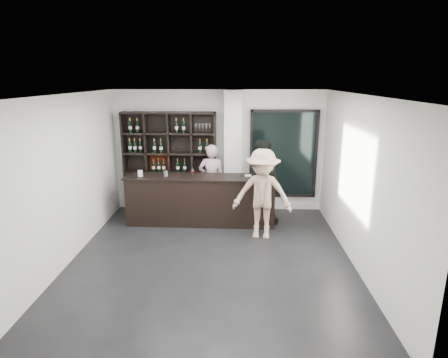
{
  "coord_description": "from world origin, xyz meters",
  "views": [
    {
      "loc": [
        0.45,
        -6.09,
        3.17
      ],
      "look_at": [
        0.19,
        1.1,
        1.21
      ],
      "focal_mm": 30.0,
      "sensor_mm": 36.0,
      "label": 1
    }
  ],
  "objects_px": {
    "taster_pink": "(212,179)",
    "taster_black": "(260,182)",
    "wine_shelf": "(170,163)",
    "customer": "(262,194)",
    "tasting_counter": "(201,200)"
  },
  "relations": [
    {
      "from": "taster_pink",
      "to": "taster_black",
      "type": "distance_m",
      "value": 1.23
    },
    {
      "from": "tasting_counter",
      "to": "taster_pink",
      "type": "distance_m",
      "value": 0.74
    },
    {
      "from": "wine_shelf",
      "to": "taster_black",
      "type": "xyz_separation_m",
      "value": [
        2.1,
        -0.72,
        -0.26
      ]
    },
    {
      "from": "tasting_counter",
      "to": "customer",
      "type": "relative_size",
      "value": 1.8
    },
    {
      "from": "wine_shelf",
      "to": "taster_black",
      "type": "distance_m",
      "value": 2.23
    },
    {
      "from": "wine_shelf",
      "to": "taster_pink",
      "type": "bearing_deg",
      "value": -9.37
    },
    {
      "from": "wine_shelf",
      "to": "taster_pink",
      "type": "distance_m",
      "value": 1.08
    },
    {
      "from": "tasting_counter",
      "to": "taster_pink",
      "type": "xyz_separation_m",
      "value": [
        0.2,
        0.65,
        0.3
      ]
    },
    {
      "from": "taster_black",
      "to": "tasting_counter",
      "type": "bearing_deg",
      "value": -1.07
    },
    {
      "from": "wine_shelf",
      "to": "customer",
      "type": "distance_m",
      "value": 2.61
    },
    {
      "from": "tasting_counter",
      "to": "taster_pink",
      "type": "height_order",
      "value": "taster_pink"
    },
    {
      "from": "taster_pink",
      "to": "customer",
      "type": "relative_size",
      "value": 0.92
    },
    {
      "from": "customer",
      "to": "taster_pink",
      "type": "bearing_deg",
      "value": 137.52
    },
    {
      "from": "wine_shelf",
      "to": "taster_black",
      "type": "relative_size",
      "value": 1.27
    },
    {
      "from": "tasting_counter",
      "to": "taster_black",
      "type": "xyz_separation_m",
      "value": [
        1.3,
        0.1,
        0.4
      ]
    }
  ]
}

